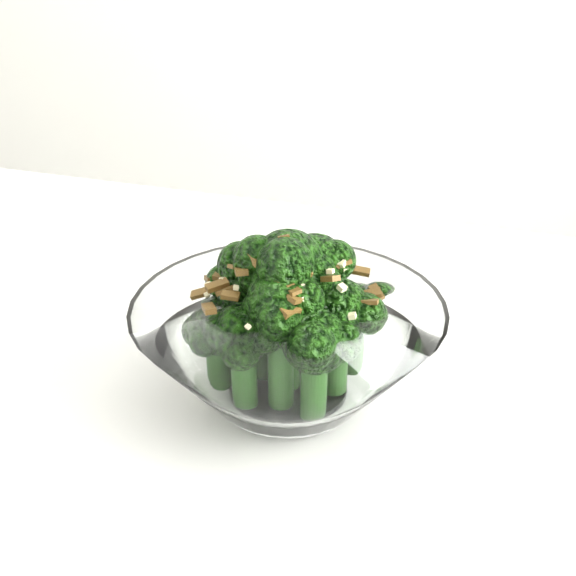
# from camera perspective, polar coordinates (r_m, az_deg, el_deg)

# --- Properties ---
(table) EXTENTS (1.30, 0.96, 0.75)m
(table) POSITION_cam_1_polar(r_m,az_deg,el_deg) (0.51, -9.25, -15.51)
(table) COLOR white
(table) RESTS_ON ground
(broccoli_dish) EXTENTS (0.20, 0.20, 0.13)m
(broccoli_dish) POSITION_cam_1_polar(r_m,az_deg,el_deg) (0.43, -0.01, -4.35)
(broccoli_dish) COLOR white
(broccoli_dish) RESTS_ON table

